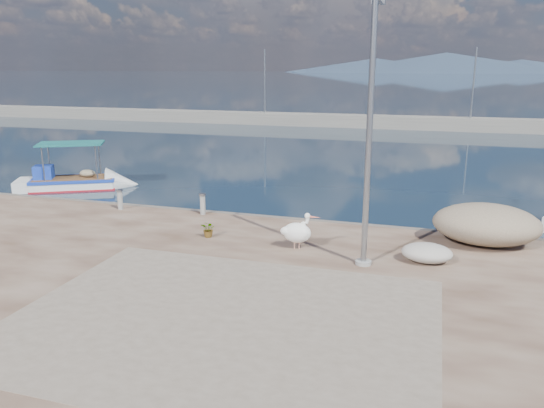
{
  "coord_description": "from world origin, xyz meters",
  "views": [
    {
      "loc": [
        5.08,
        -12.61,
        5.75
      ],
      "look_at": [
        0.0,
        3.8,
        1.3
      ],
      "focal_mm": 35.0,
      "sensor_mm": 36.0,
      "label": 1
    }
  ],
  "objects_px": {
    "bollard_near": "(203,203)",
    "pelican": "(298,232)",
    "boat_left": "(73,184)",
    "lamp_post": "(369,145)"
  },
  "relations": [
    {
      "from": "bollard_near",
      "to": "pelican",
      "type": "bearing_deg",
      "value": -31.97
    },
    {
      "from": "pelican",
      "to": "lamp_post",
      "type": "distance_m",
      "value": 3.52
    },
    {
      "from": "pelican",
      "to": "lamp_post",
      "type": "xyz_separation_m",
      "value": [
        2.05,
        -0.68,
        2.78
      ]
    },
    {
      "from": "lamp_post",
      "to": "pelican",
      "type": "bearing_deg",
      "value": 161.58
    },
    {
      "from": "boat_left",
      "to": "bollard_near",
      "type": "distance_m",
      "value": 9.7
    },
    {
      "from": "pelican",
      "to": "bollard_near",
      "type": "distance_m",
      "value": 5.05
    },
    {
      "from": "pelican",
      "to": "lamp_post",
      "type": "bearing_deg",
      "value": -33.42
    },
    {
      "from": "boat_left",
      "to": "bollard_near",
      "type": "bearing_deg",
      "value": -53.34
    },
    {
      "from": "boat_left",
      "to": "pelican",
      "type": "bearing_deg",
      "value": -55.75
    },
    {
      "from": "lamp_post",
      "to": "boat_left",
      "type": "bearing_deg",
      "value": 153.79
    }
  ]
}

